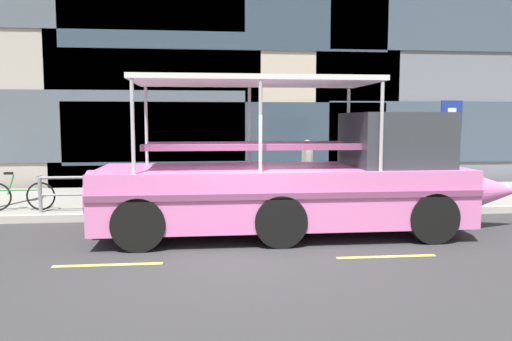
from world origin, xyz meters
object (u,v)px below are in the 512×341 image
pedestrian_near_bow (398,163)px  pedestrian_mid_left (307,165)px  duck_tour_boat (307,182)px  leaned_bicycle (19,195)px  parking_sign (450,133)px

pedestrian_near_bow → pedestrian_mid_left: bearing=-179.7°
duck_tour_boat → pedestrian_near_bow: 4.13m
leaned_bicycle → pedestrian_near_bow: (9.83, 0.31, 0.69)m
leaned_bicycle → duck_tour_boat: (6.72, -2.41, 0.53)m
parking_sign → pedestrian_mid_left: (-3.95, 0.07, -0.84)m
pedestrian_near_bow → pedestrian_mid_left: (-2.53, -0.01, -0.03)m
parking_sign → duck_tour_boat: bearing=-149.7°
parking_sign → leaned_bicycle: 11.35m
duck_tour_boat → pedestrian_mid_left: (0.57, 2.71, 0.13)m
pedestrian_mid_left → parking_sign: bearing=-1.0°
leaned_bicycle → pedestrian_mid_left: 7.33m
duck_tour_boat → pedestrian_near_bow: size_ratio=5.34×
parking_sign → pedestrian_near_bow: parking_sign is taller
leaned_bicycle → duck_tour_boat: 7.16m
leaned_bicycle → parking_sign: bearing=1.2°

